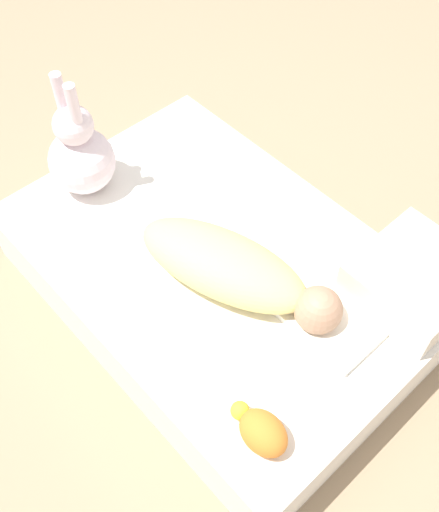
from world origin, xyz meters
TOP-DOWN VIEW (x-y plane):
  - ground_plane at (0.00, 0.00)m, footprint 12.00×12.00m
  - bed_mattress at (0.00, 0.00)m, footprint 1.18×0.79m
  - burp_cloth at (-0.36, -0.08)m, footprint 0.25×0.21m
  - swaddled_baby at (-0.10, 0.03)m, footprint 0.59×0.34m
  - pillow at (-0.44, -0.30)m, footprint 0.28×0.30m
  - bunny_plush at (0.47, 0.11)m, footprint 0.20×0.20m
  - turtle_plush at (-0.45, 0.27)m, footprint 0.16×0.09m

SIDE VIEW (x-z plane):
  - ground_plane at x=0.00m, z-range 0.00..0.00m
  - bed_mattress at x=0.00m, z-range 0.00..0.21m
  - burp_cloth at x=-0.36m, z-range 0.21..0.23m
  - turtle_plush at x=-0.45m, z-range 0.21..0.30m
  - pillow at x=-0.44m, z-range 0.21..0.33m
  - swaddled_baby at x=-0.10m, z-range 0.21..0.34m
  - bunny_plush at x=0.47m, z-range 0.15..0.53m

